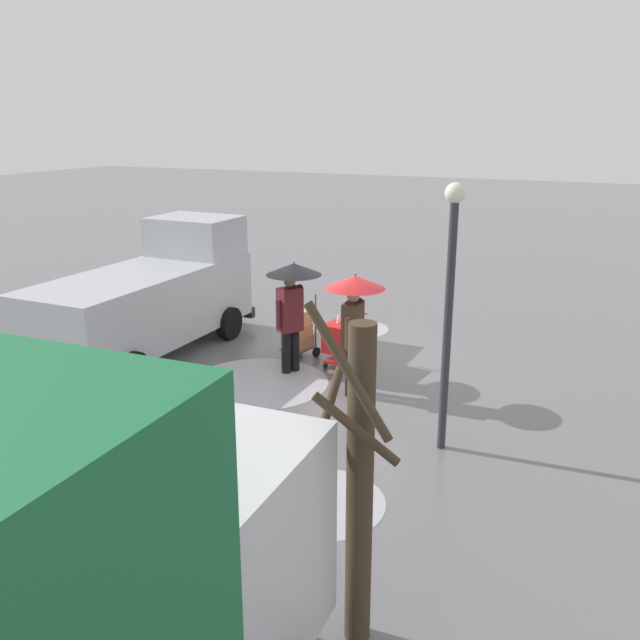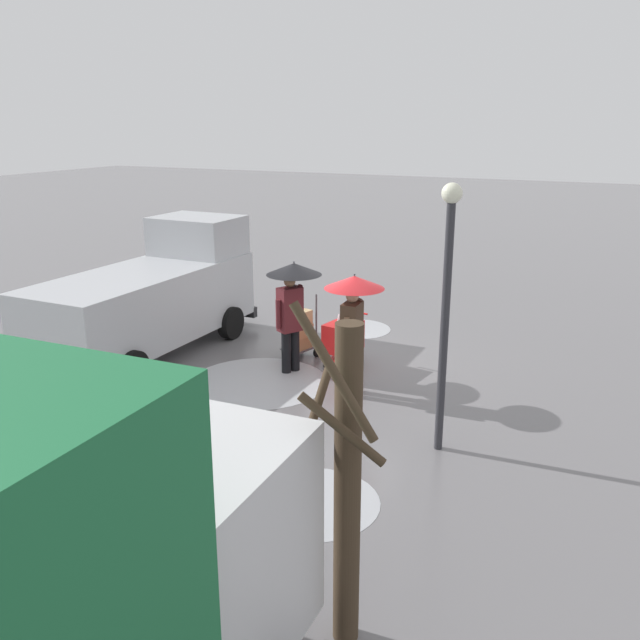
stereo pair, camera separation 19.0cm
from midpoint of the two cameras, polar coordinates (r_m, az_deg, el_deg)
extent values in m
plane|color=slate|center=(13.22, 1.26, -3.95)|extent=(90.00, 90.00, 0.00)
cylinder|color=#ADAFB5|center=(12.50, -4.83, -5.23)|extent=(2.58, 2.58, 0.01)
cylinder|color=silver|center=(8.01, -7.71, -19.02)|extent=(1.24, 1.24, 0.01)
cylinder|color=#ADAFB5|center=(15.58, 3.51, -0.74)|extent=(1.55, 1.55, 0.01)
cylinder|color=#ADAFB5|center=(8.82, -0.02, -15.17)|extent=(1.73, 1.73, 0.01)
cube|color=#B7BABF|center=(14.03, -14.25, 1.30)|extent=(2.01, 5.22, 1.40)
cube|color=#B7BABF|center=(15.26, -9.99, 7.08)|extent=(1.85, 1.42, 0.84)
cube|color=black|center=(15.99, -8.35, 4.65)|extent=(1.66, 0.08, 0.63)
cube|color=#232326|center=(16.27, -8.12, 1.05)|extent=(1.96, 0.18, 0.24)
cylinder|color=black|center=(16.02, -13.12, 0.66)|extent=(0.25, 0.72, 0.72)
cylinder|color=black|center=(14.90, -7.21, -0.23)|extent=(0.25, 0.72, 0.72)
cylinder|color=black|center=(13.79, -21.46, -2.69)|extent=(0.25, 0.72, 0.72)
cylinder|color=black|center=(12.47, -15.26, -4.10)|extent=(0.25, 0.72, 0.72)
cube|color=silver|center=(5.82, -12.93, -18.03)|extent=(2.25, 1.86, 1.80)
cube|color=black|center=(6.30, -8.09, -11.53)|extent=(1.98, 0.11, 0.81)
cylinder|color=black|center=(6.77, -23.96, -23.05)|extent=(0.32, 0.97, 0.96)
cube|color=red|center=(13.08, 2.39, -1.41)|extent=(0.64, 0.83, 0.56)
cube|color=red|center=(13.23, 2.37, -3.31)|extent=(0.57, 0.75, 0.04)
cylinder|color=red|center=(13.30, 3.37, 0.69)|extent=(0.58, 0.13, 0.04)
sphere|color=black|center=(12.92, 2.42, -4.24)|extent=(0.10, 0.10, 0.10)
sphere|color=black|center=(13.13, 0.88, -3.88)|extent=(0.10, 0.10, 0.10)
sphere|color=black|center=(13.40, 3.81, -3.47)|extent=(0.10, 0.10, 0.10)
sphere|color=black|center=(13.61, 2.30, -3.13)|extent=(0.10, 0.10, 0.10)
cylinder|color=white|center=(13.01, 1.86, -1.05)|extent=(0.11, 0.29, 0.69)
cube|color=#515156|center=(13.61, -1.44, -2.38)|extent=(0.62, 0.70, 0.03)
cylinder|color=#515156|center=(13.52, 0.09, -0.06)|extent=(0.04, 0.04, 1.10)
cylinder|color=#515156|center=(13.80, -1.31, 0.28)|extent=(0.04, 0.04, 1.10)
cylinder|color=black|center=(13.72, 0.15, -2.73)|extent=(0.10, 0.21, 0.20)
cylinder|color=black|center=(14.01, -1.35, -2.31)|extent=(0.10, 0.21, 0.20)
cube|color=#A37F51|center=(13.57, -1.44, -1.83)|extent=(0.53, 0.64, 0.25)
cube|color=tan|center=(13.49, -1.45, -0.84)|extent=(0.53, 0.54, 0.25)
cube|color=tan|center=(13.42, -1.46, 0.22)|extent=(0.48, 0.55, 0.27)
cylinder|color=black|center=(12.79, -2.46, -2.74)|extent=(0.18, 0.18, 0.82)
cylinder|color=black|center=(12.89, -1.72, -2.56)|extent=(0.18, 0.18, 0.82)
cube|color=#5B1E23|center=(12.59, -2.13, 0.92)|extent=(0.46, 0.52, 0.84)
sphere|color=#8C6647|center=(12.46, -2.16, 3.31)|extent=(0.22, 0.22, 0.22)
cylinder|color=#5B1E23|center=(12.47, -3.12, 0.50)|extent=(0.10, 0.10, 0.55)
cylinder|color=#5B1E23|center=(12.65, -1.52, 2.03)|extent=(0.31, 0.23, 0.50)
cylinder|color=#333338|center=(12.55, -1.77, 2.66)|extent=(0.02, 0.02, 0.86)
cone|color=black|center=(12.46, -1.79, 4.35)|extent=(1.04, 1.04, 0.22)
sphere|color=#333338|center=(12.44, -1.79, 4.94)|extent=(0.04, 0.04, 0.04)
cylinder|color=black|center=(11.74, 2.96, -4.56)|extent=(0.18, 0.18, 0.82)
cylinder|color=black|center=(11.92, 3.28, -4.23)|extent=(0.18, 0.18, 0.82)
cube|color=#473323|center=(11.56, 3.19, -0.55)|extent=(0.30, 0.45, 0.84)
sphere|color=tan|center=(11.41, 3.23, 2.04)|extent=(0.22, 0.22, 0.22)
cylinder|color=#473323|center=(11.34, 2.76, -1.15)|extent=(0.10, 0.10, 0.55)
cylinder|color=#473323|center=(11.66, 3.40, 0.74)|extent=(0.31, 0.12, 0.50)
cylinder|color=#333338|center=(11.54, 3.38, 1.39)|extent=(0.02, 0.02, 0.86)
cone|color=red|center=(11.45, 3.41, 3.22)|extent=(1.04, 1.04, 0.22)
sphere|color=#333338|center=(11.42, 3.42, 3.86)|extent=(0.04, 0.04, 0.04)
cylinder|color=#423323|center=(6.07, 3.26, -14.27)|extent=(0.24, 0.24, 3.07)
cylinder|color=#423323|center=(5.24, 2.22, -4.43)|extent=(0.75, 0.11, 1.09)
cylinder|color=#423323|center=(5.89, 0.38, -8.28)|extent=(0.08, 0.71, 0.75)
cylinder|color=#423323|center=(5.42, 2.88, -9.25)|extent=(0.72, 0.25, 0.59)
cylinder|color=#2D2D33|center=(9.57, 11.06, -1.00)|extent=(0.12, 0.12, 3.60)
sphere|color=#EAEACC|center=(9.19, 11.73, 10.49)|extent=(0.28, 0.28, 0.28)
camera|label=1|loc=(0.09, -89.57, 0.13)|focal=37.73mm
camera|label=2|loc=(0.09, 90.43, -0.13)|focal=37.73mm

